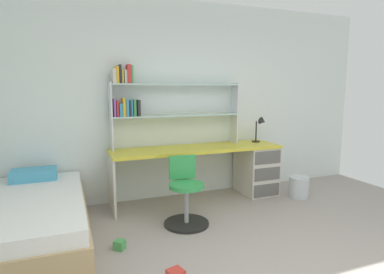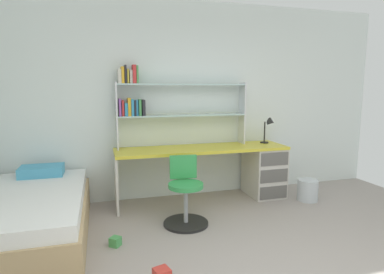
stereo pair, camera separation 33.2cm
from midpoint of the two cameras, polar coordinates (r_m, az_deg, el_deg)
name	(u,v)px [view 2 (the right image)]	position (r m, az deg, el deg)	size (l,w,h in m)	color
room_shell	(91,108)	(2.99, -14.39, 4.95)	(6.07, 6.59, 2.77)	silver
desk	(245,167)	(4.76, 11.38, -5.20)	(2.37, 0.61, 0.76)	gold
bookshelf_hutch	(161,100)	(4.39, -3.32, 6.55)	(1.82, 0.22, 1.11)	silver
desk_lamp	(270,126)	(4.91, 15.49, 1.86)	(0.20, 0.17, 0.38)	black
swivel_chair	(185,198)	(3.78, 1.37, -10.78)	(0.52, 0.52, 0.78)	black
bed_platform	(32,217)	(3.73, -24.13, -12.78)	(1.07, 1.95, 0.62)	tan
waste_bin	(308,190)	(4.92, 21.66, -8.74)	(0.28, 0.28, 0.30)	silver
toy_block_green_0	(115,242)	(3.43, -10.61, -17.80)	(0.09, 0.09, 0.09)	#479E51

